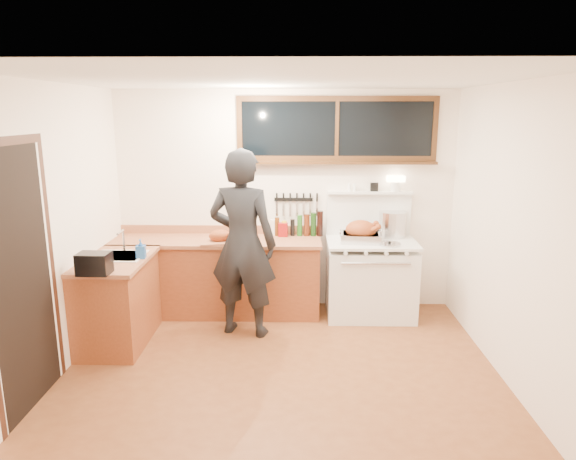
{
  "coord_description": "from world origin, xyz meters",
  "views": [
    {
      "loc": [
        0.14,
        -4.32,
        2.34
      ],
      "look_at": [
        0.05,
        0.85,
        1.15
      ],
      "focal_mm": 32.0,
      "sensor_mm": 36.0,
      "label": 1
    }
  ],
  "objects_px": {
    "vintage_stove": "(370,276)",
    "cutting_board": "(220,238)",
    "roast_turkey": "(361,233)",
    "man": "(243,244)"
  },
  "relations": [
    {
      "from": "man",
      "to": "cutting_board",
      "type": "bearing_deg",
      "value": 124.81
    },
    {
      "from": "cutting_board",
      "to": "roast_turkey",
      "type": "xyz_separation_m",
      "value": [
        1.6,
        0.05,
        0.05
      ]
    },
    {
      "from": "cutting_board",
      "to": "vintage_stove",
      "type": "bearing_deg",
      "value": 3.69
    },
    {
      "from": "vintage_stove",
      "to": "roast_turkey",
      "type": "relative_size",
      "value": 3.29
    },
    {
      "from": "roast_turkey",
      "to": "man",
      "type": "bearing_deg",
      "value": -159.59
    },
    {
      "from": "man",
      "to": "cutting_board",
      "type": "distance_m",
      "value": 0.53
    },
    {
      "from": "man",
      "to": "cutting_board",
      "type": "relative_size",
      "value": 4.01
    },
    {
      "from": "man",
      "to": "vintage_stove",
      "type": "bearing_deg",
      "value": 20.79
    },
    {
      "from": "cutting_board",
      "to": "roast_turkey",
      "type": "height_order",
      "value": "roast_turkey"
    },
    {
      "from": "vintage_stove",
      "to": "cutting_board",
      "type": "distance_m",
      "value": 1.8
    }
  ]
}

